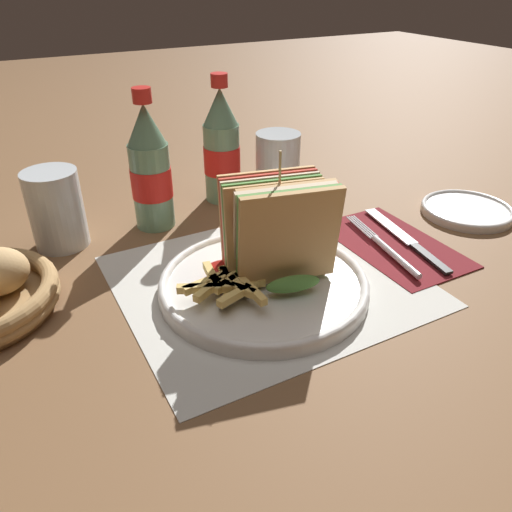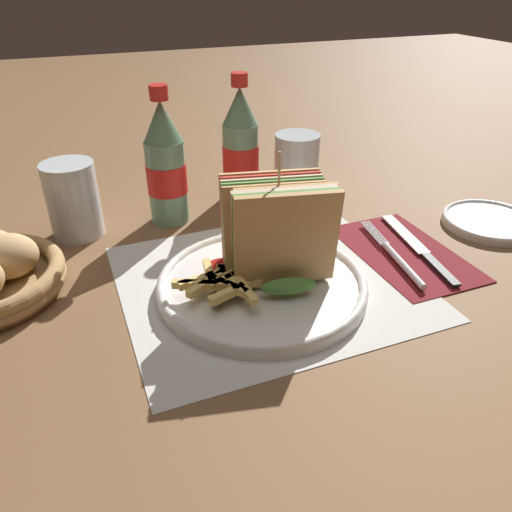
# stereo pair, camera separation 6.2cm
# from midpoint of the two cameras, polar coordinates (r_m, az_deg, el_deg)

# --- Properties ---
(ground_plane) EXTENTS (4.00, 4.00, 0.00)m
(ground_plane) POSITION_cam_midpoint_polar(r_m,az_deg,el_deg) (0.64, 0.67, -3.63)
(ground_plane) COLOR brown
(placemat) EXTENTS (0.37, 0.33, 0.00)m
(placemat) POSITION_cam_midpoint_polar(r_m,az_deg,el_deg) (0.65, -1.44, -2.87)
(placemat) COLOR silver
(placemat) RESTS_ON ground_plane
(plate_main) EXTENTS (0.26, 0.26, 0.02)m
(plate_main) POSITION_cam_midpoint_polar(r_m,az_deg,el_deg) (0.62, -1.98, -3.27)
(plate_main) COLOR white
(plate_main) RESTS_ON ground_plane
(club_sandwich) EXTENTS (0.13, 0.11, 0.16)m
(club_sandwich) POSITION_cam_midpoint_polar(r_m,az_deg,el_deg) (0.60, -0.36, 2.73)
(club_sandwich) COLOR tan
(club_sandwich) RESTS_ON plate_main
(fries_pile) EXTENTS (0.11, 0.11, 0.02)m
(fries_pile) POSITION_cam_midpoint_polar(r_m,az_deg,el_deg) (0.59, -6.15, -3.36)
(fries_pile) COLOR #E5C166
(fries_pile) RESTS_ON plate_main
(ketchup_blob) EXTENTS (0.04, 0.04, 0.02)m
(ketchup_blob) POSITION_cam_midpoint_polar(r_m,az_deg,el_deg) (0.62, -6.77, -1.61)
(ketchup_blob) COLOR maroon
(ketchup_blob) RESTS_ON plate_main
(napkin) EXTENTS (0.13, 0.22, 0.00)m
(napkin) POSITION_cam_midpoint_polar(r_m,az_deg,el_deg) (0.75, 13.09, 1.30)
(napkin) COLOR maroon
(napkin) RESTS_ON ground_plane
(fork) EXTENTS (0.04, 0.18, 0.01)m
(fork) POSITION_cam_midpoint_polar(r_m,az_deg,el_deg) (0.72, 12.48, 0.66)
(fork) COLOR silver
(fork) RESTS_ON napkin
(knife) EXTENTS (0.05, 0.20, 0.00)m
(knife) POSITION_cam_midpoint_polar(r_m,az_deg,el_deg) (0.76, 14.55, 1.87)
(knife) COLOR black
(knife) RESTS_ON napkin
(coke_bottle_near) EXTENTS (0.06, 0.06, 0.21)m
(coke_bottle_near) POSITION_cam_midpoint_polar(r_m,az_deg,el_deg) (0.77, -14.29, 9.41)
(coke_bottle_near) COLOR slate
(coke_bottle_near) RESTS_ON ground_plane
(coke_bottle_far) EXTENTS (0.06, 0.06, 0.21)m
(coke_bottle_far) POSITION_cam_midpoint_polar(r_m,az_deg,el_deg) (0.85, -6.09, 12.08)
(coke_bottle_far) COLOR slate
(coke_bottle_far) RESTS_ON ground_plane
(glass_near) EXTENTS (0.08, 0.08, 0.11)m
(glass_near) POSITION_cam_midpoint_polar(r_m,az_deg,el_deg) (0.87, 0.40, 9.79)
(glass_near) COLOR silver
(glass_near) RESTS_ON ground_plane
(glass_far) EXTENTS (0.08, 0.08, 0.11)m
(glass_far) POSITION_cam_midpoint_polar(r_m,az_deg,el_deg) (0.77, -24.07, 4.84)
(glass_far) COLOR silver
(glass_far) RESTS_ON ground_plane
(side_saucer) EXTENTS (0.14, 0.14, 0.01)m
(side_saucer) POSITION_cam_midpoint_polar(r_m,az_deg,el_deg) (0.88, 21.13, 4.89)
(side_saucer) COLOR white
(side_saucer) RESTS_ON ground_plane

